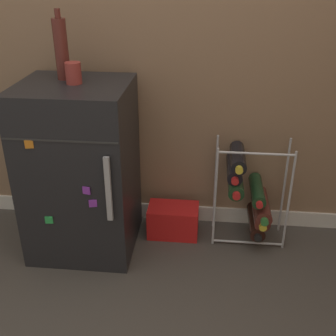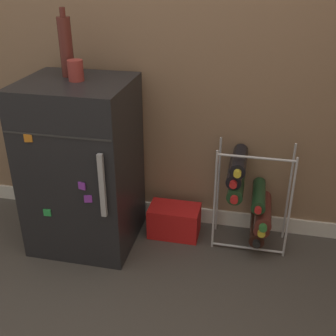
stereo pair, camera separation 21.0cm
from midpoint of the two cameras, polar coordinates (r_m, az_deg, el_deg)
The scene contains 6 objects.
ground_plane at distance 1.97m, azimuth -1.42°, elevation -17.69°, with size 14.00×14.00×0.00m, color #423D38.
mini_fridge at distance 2.14m, azimuth -14.49°, elevation -0.37°, with size 0.51×0.49×0.87m.
wine_rack at distance 2.21m, azimuth 8.32°, elevation -3.39°, with size 0.38×0.32×0.56m.
soda_box at distance 2.32m, azimuth -1.90°, elevation -7.18°, with size 0.27×0.17×0.17m.
fridge_top_cup at distance 1.98m, azimuth -15.75°, elevation 12.23°, with size 0.07×0.07×0.09m.
fridge_top_bottle at distance 2.05m, azimuth -17.23°, elevation 15.16°, with size 0.06×0.06×0.31m.
Camera 1 is at (0.09, -1.41, 1.38)m, focal length 45.00 mm.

